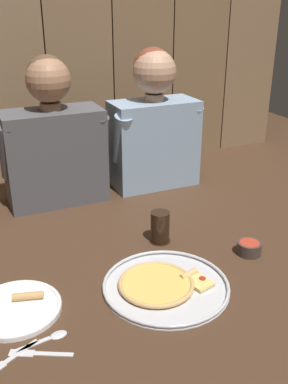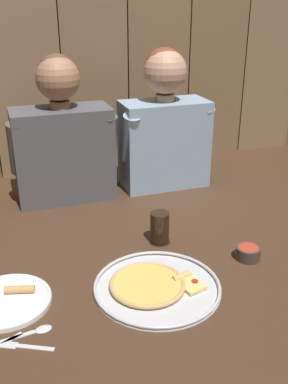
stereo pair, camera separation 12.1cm
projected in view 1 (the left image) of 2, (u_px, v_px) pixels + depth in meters
ground_plane at (163, 251)px, 1.48m from camera, size 3.20×3.20×0.00m
pizza_tray at (163, 285)px, 1.29m from camera, size 0.37×0.37×0.03m
dinner_plate at (16, 308)px, 1.19m from camera, size 0.25×0.25×0.03m
drinking_glass at (160, 227)px, 1.52m from camera, size 0.08×0.08×0.11m
dipping_bowl at (249, 247)px, 1.46m from camera, size 0.08×0.08×0.04m
table_fork at (13, 357)px, 1.04m from camera, size 0.12×0.07×0.01m
table_knife at (41, 353)px, 1.05m from camera, size 0.15×0.09×0.01m
table_spoon at (50, 337)px, 1.10m from camera, size 0.14×0.04×0.01m
diner_left at (53, 140)px, 1.75m from camera, size 0.43×0.20×0.59m
diner_right at (154, 124)px, 1.91m from camera, size 0.41×0.20×0.60m
wooden_backdrop_wall at (78, 22)px, 1.94m from camera, size 2.19×0.03×1.36m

